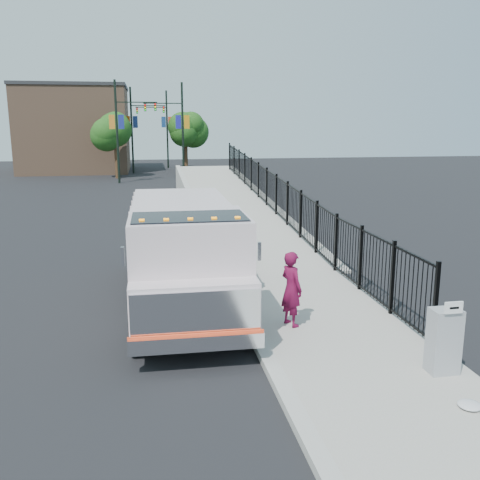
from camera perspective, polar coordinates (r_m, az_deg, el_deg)
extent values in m
plane|color=black|center=(12.82, 1.01, -9.28)|extent=(120.00, 120.00, 0.00)
cube|color=#9E998E|center=(11.55, 12.58, -11.80)|extent=(3.55, 12.00, 0.12)
cube|color=#ADAAA3|center=(10.99, 3.03, -12.69)|extent=(0.30, 12.00, 0.16)
cube|color=#9E998E|center=(28.44, -0.87, 2.82)|extent=(3.95, 24.06, 3.19)
cube|color=black|center=(24.70, 3.86, 3.44)|extent=(0.10, 28.00, 1.80)
cube|color=black|center=(14.58, -6.02, -4.16)|extent=(1.18, 7.42, 0.24)
cube|color=silver|center=(11.87, -5.43, -2.53)|extent=(2.59, 2.43, 2.18)
cube|color=silver|center=(10.73, -4.88, -7.20)|extent=(2.57, 0.79, 1.09)
cube|color=silver|center=(10.36, -4.70, -7.94)|extent=(2.51, 0.12, 0.93)
cube|color=silver|center=(10.48, -4.61, -10.90)|extent=(2.62, 0.23, 0.31)
cube|color=#FD461E|center=(10.41, -4.63, -10.07)|extent=(2.62, 0.09, 0.07)
cube|color=black|center=(11.46, -5.41, 0.29)|extent=(2.41, 1.45, 0.93)
cube|color=silver|center=(15.69, -6.40, 1.13)|extent=(2.67, 4.61, 1.85)
cube|color=silver|center=(10.69, -12.39, -1.73)|extent=(0.07, 0.07, 0.38)
cube|color=silver|center=(10.87, 2.08, -1.21)|extent=(0.07, 0.07, 0.38)
cube|color=orange|center=(10.97, -10.44, 2.03)|extent=(0.11, 0.09, 0.07)
cube|color=orange|center=(10.97, -7.88, 2.12)|extent=(0.11, 0.09, 0.07)
cube|color=orange|center=(10.99, -5.32, 2.21)|extent=(0.11, 0.09, 0.07)
cube|color=orange|center=(11.04, -2.78, 2.29)|extent=(0.11, 0.09, 0.07)
cube|color=orange|center=(11.10, -0.26, 2.36)|extent=(0.11, 0.09, 0.07)
cylinder|color=black|center=(11.49, -10.83, -9.23)|extent=(0.36, 1.09, 1.09)
cylinder|color=black|center=(11.63, 0.64, -8.72)|extent=(0.36, 1.09, 1.09)
cylinder|color=black|center=(16.57, -10.38, -2.45)|extent=(0.36, 1.09, 1.09)
cylinder|color=black|center=(16.67, -2.49, -2.17)|extent=(0.36, 1.09, 1.09)
cylinder|color=black|center=(17.74, -10.32, -1.47)|extent=(0.36, 1.09, 1.09)
cylinder|color=black|center=(17.83, -2.95, -1.21)|extent=(0.36, 1.09, 1.09)
imported|color=maroon|center=(12.40, 5.50, -5.20)|extent=(0.64, 0.76, 1.76)
cube|color=gray|center=(10.86, 20.91, -10.03)|extent=(0.55, 0.40, 1.25)
cube|color=white|center=(10.43, 21.83, -6.71)|extent=(0.35, 0.04, 0.22)
ellipsoid|color=silver|center=(10.00, 23.29, -15.86)|extent=(0.39, 0.39, 0.10)
cylinder|color=black|center=(43.90, -12.98, 11.14)|extent=(0.18, 0.18, 8.00)
cube|color=black|center=(43.87, -10.98, 14.23)|extent=(3.20, 0.08, 0.08)
cube|color=black|center=(43.86, -9.03, 13.84)|extent=(0.18, 0.22, 0.60)
cube|color=navy|center=(43.88, -12.57, 12.20)|extent=(0.45, 0.04, 1.10)
cube|color=#C67620|center=(43.91, -13.50, 12.16)|extent=(0.45, 0.04, 1.10)
cylinder|color=black|center=(45.94, -6.12, 11.42)|extent=(0.18, 0.18, 8.00)
cube|color=black|center=(45.88, -8.25, 14.24)|extent=(3.20, 0.08, 0.08)
cube|color=black|center=(45.84, -10.09, 13.74)|extent=(0.18, 0.22, 0.60)
cube|color=orange|center=(45.96, -5.70, 12.43)|extent=(0.45, 0.04, 1.10)
cube|color=#1C1D95|center=(45.91, -6.59, 12.41)|extent=(0.45, 0.04, 1.10)
cylinder|color=black|center=(52.52, -11.46, 11.36)|extent=(0.18, 0.18, 8.00)
cube|color=black|center=(52.53, -9.78, 13.94)|extent=(3.20, 0.08, 0.08)
cube|color=black|center=(52.55, -8.15, 13.61)|extent=(0.18, 0.22, 0.60)
cube|color=navy|center=(52.51, -11.11, 12.25)|extent=(0.45, 0.04, 1.10)
cube|color=#C95309|center=(52.53, -11.89, 12.22)|extent=(0.45, 0.04, 1.10)
cylinder|color=black|center=(57.85, -7.77, 11.57)|extent=(0.18, 0.18, 8.00)
cube|color=black|center=(57.83, -9.47, 13.79)|extent=(3.20, 0.08, 0.08)
cube|color=black|center=(57.82, -10.92, 13.39)|extent=(0.18, 0.22, 0.60)
cube|color=#EC411D|center=(57.86, -7.44, 12.37)|extent=(0.45, 0.04, 1.10)
cube|color=navy|center=(57.84, -8.15, 12.35)|extent=(0.45, 0.04, 1.10)
cylinder|color=#382314|center=(47.86, -13.01, 8.34)|extent=(0.36, 0.36, 3.20)
sphere|color=#194714|center=(47.76, -13.15, 11.21)|extent=(3.03, 3.03, 3.03)
cylinder|color=#382314|center=(53.78, -5.78, 9.00)|extent=(0.36, 0.36, 3.20)
sphere|color=#194714|center=(53.69, -5.84, 11.56)|extent=(2.86, 2.86, 2.86)
cylinder|color=#382314|center=(59.56, -13.04, 9.07)|extent=(0.36, 0.36, 3.20)
sphere|color=#194714|center=(59.48, -13.15, 11.38)|extent=(2.48, 2.48, 2.48)
cube|color=#8C664C|center=(56.10, -17.11, 11.12)|extent=(10.00, 10.00, 8.00)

